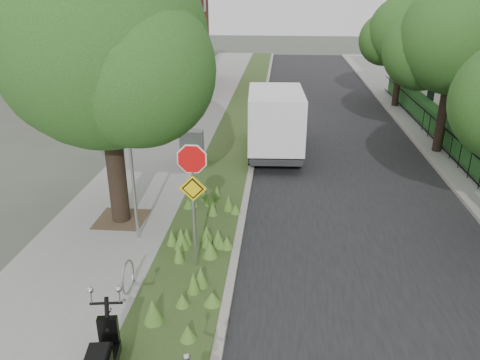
% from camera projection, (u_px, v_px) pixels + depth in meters
% --- Properties ---
extents(ground, '(120.00, 120.00, 0.00)m').
position_uv_depth(ground, '(252.00, 286.00, 10.78)').
color(ground, '#4C5147').
rests_on(ground, ground).
extents(sidewalk_near, '(3.50, 60.00, 0.12)m').
position_uv_depth(sidewalk_near, '(169.00, 144.00, 20.31)').
color(sidewalk_near, gray).
rests_on(sidewalk_near, ground).
extents(verge, '(2.00, 60.00, 0.12)m').
position_uv_depth(verge, '(232.00, 146.00, 20.08)').
color(verge, '#324E21').
rests_on(verge, ground).
extents(kerb_near, '(0.20, 60.00, 0.13)m').
position_uv_depth(kerb_near, '(256.00, 147.00, 20.00)').
color(kerb_near, '#9E9991').
rests_on(kerb_near, ground).
extents(road, '(7.00, 60.00, 0.01)m').
position_uv_depth(road, '(338.00, 150.00, 19.73)').
color(road, black).
rests_on(road, ground).
extents(kerb_far, '(0.20, 60.00, 0.13)m').
position_uv_depth(kerb_far, '(424.00, 151.00, 19.42)').
color(kerb_far, '#9E9991').
rests_on(kerb_far, ground).
extents(footpath_far, '(3.20, 60.00, 0.12)m').
position_uv_depth(footpath_far, '(466.00, 153.00, 19.29)').
color(footpath_far, gray).
rests_on(footpath_far, ground).
extents(street_tree_main, '(6.21, 5.54, 7.66)m').
position_uv_depth(street_tree_main, '(102.00, 54.00, 11.91)').
color(street_tree_main, black).
rests_on(street_tree_main, ground).
extents(bare_post, '(0.08, 0.08, 4.00)m').
position_uv_depth(bare_post, '(132.00, 168.00, 11.89)').
color(bare_post, '#A5A8AD').
rests_on(bare_post, ground).
extents(bike_hoop, '(0.06, 0.78, 0.77)m').
position_uv_depth(bike_hoop, '(128.00, 277.00, 10.26)').
color(bike_hoop, '#A5A8AD').
rests_on(bike_hoop, ground).
extents(sign_assembly, '(0.94, 0.08, 3.22)m').
position_uv_depth(sign_assembly, '(193.00, 182.00, 10.54)').
color(sign_assembly, '#A5A8AD').
rests_on(sign_assembly, ground).
extents(fence_far, '(0.04, 24.00, 1.00)m').
position_uv_depth(fence_far, '(443.00, 138.00, 19.13)').
color(fence_far, black).
rests_on(fence_far, ground).
extents(hedge_far, '(1.00, 24.00, 1.10)m').
position_uv_depth(hedge_far, '(461.00, 138.00, 19.08)').
color(hedge_far, '#214F1C').
rests_on(hedge_far, footpath_far).
extents(brick_building, '(9.40, 10.40, 8.30)m').
position_uv_depth(brick_building, '(128.00, 23.00, 30.19)').
color(brick_building, maroon).
rests_on(brick_building, ground).
extents(far_tree_b, '(4.83, 4.31, 6.56)m').
position_uv_depth(far_tree_b, '(452.00, 44.00, 17.79)').
color(far_tree_b, black).
rests_on(far_tree_b, ground).
extents(far_tree_c, '(4.37, 3.89, 5.93)m').
position_uv_depth(far_tree_c, '(402.00, 35.00, 25.30)').
color(far_tree_c, black).
rests_on(far_tree_c, ground).
extents(box_truck, '(2.26, 5.20, 2.31)m').
position_uv_depth(box_truck, '(275.00, 119.00, 18.74)').
color(box_truck, '#262628').
rests_on(box_truck, ground).
extents(utility_cabinet, '(0.97, 0.66, 1.29)m').
position_uv_depth(utility_cabinet, '(192.00, 147.00, 17.80)').
color(utility_cabinet, '#262628').
rests_on(utility_cabinet, ground).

